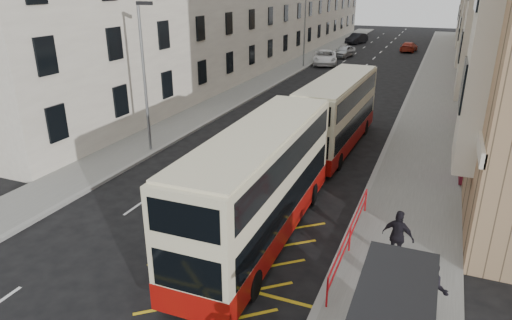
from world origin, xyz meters
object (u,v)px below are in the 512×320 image
at_px(pedestrian_mid, 431,292).
at_px(pedestrian_far, 398,236).
at_px(car_silver, 344,51).
at_px(street_lamp_near, 144,70).
at_px(double_decker_front, 260,185).
at_px(white_van, 325,57).
at_px(street_lamp_far, 305,25).
at_px(car_red, 409,47).
at_px(double_decker_rear, 337,113).
at_px(car_dark, 357,38).

bearing_deg(pedestrian_mid, pedestrian_far, 113.29).
bearing_deg(car_silver, street_lamp_near, -83.62).
xyz_separation_m(double_decker_front, pedestrian_mid, (6.12, -2.58, -1.10)).
bearing_deg(white_van, street_lamp_far, -133.52).
distance_m(double_decker_front, white_van, 40.08).
bearing_deg(car_red, street_lamp_near, 83.07).
bearing_deg(car_silver, pedestrian_mid, -65.09).
relative_size(car_silver, car_red, 0.97).
height_order(pedestrian_mid, car_silver, pedestrian_mid).
bearing_deg(car_red, pedestrian_far, 99.27).
relative_size(double_decker_rear, pedestrian_mid, 5.59).
bearing_deg(pedestrian_mid, double_decker_front, 156.92).
xyz_separation_m(car_silver, car_red, (7.31, 8.49, -0.09)).
distance_m(car_silver, car_red, 11.20).
distance_m(street_lamp_near, car_dark, 54.35).
relative_size(street_lamp_far, car_silver, 1.80).
xyz_separation_m(street_lamp_far, pedestrian_mid, (15.35, -38.95, -3.57)).
bearing_deg(street_lamp_far, street_lamp_near, -90.00).
xyz_separation_m(pedestrian_mid, white_van, (-13.68, 41.92, -0.26)).
xyz_separation_m(street_lamp_near, car_silver, (2.55, 39.40, -3.88)).
bearing_deg(pedestrian_mid, car_dark, 102.26).
bearing_deg(white_van, double_decker_rear, -88.62).
relative_size(street_lamp_near, street_lamp_far, 1.00).
height_order(car_silver, car_dark, car_dark).
distance_m(pedestrian_mid, car_dark, 64.67).
height_order(double_decker_rear, car_dark, double_decker_rear).
height_order(pedestrian_far, white_van, pedestrian_far).
bearing_deg(car_red, double_decker_front, 94.04).
xyz_separation_m(white_van, car_dark, (-0.27, 21.22, -0.02)).
bearing_deg(pedestrian_far, double_decker_front, 16.71).
xyz_separation_m(pedestrian_far, car_dark, (-12.78, 60.45, -0.29)).
distance_m(street_lamp_near, double_decker_rear, 10.92).
height_order(white_van, car_dark, white_van).
xyz_separation_m(car_dark, car_red, (8.46, -6.30, -0.13)).
height_order(double_decker_front, white_van, double_decker_front).
height_order(double_decker_front, pedestrian_far, double_decker_front).
relative_size(white_van, car_dark, 1.21).
distance_m(street_lamp_far, pedestrian_far, 39.10).
xyz_separation_m(double_decker_front, car_dark, (-7.83, 60.56, -1.38)).
bearing_deg(double_decker_rear, double_decker_front, -89.62).
xyz_separation_m(double_decker_front, car_silver, (-6.68, 45.77, -1.42)).
bearing_deg(car_red, street_lamp_far, 65.84).
distance_m(street_lamp_near, pedestrian_mid, 18.13).
xyz_separation_m(pedestrian_far, white_van, (-12.51, 39.23, -0.27)).
bearing_deg(pedestrian_far, car_red, -69.99).
xyz_separation_m(pedestrian_mid, car_silver, (-12.80, 48.35, -0.31)).
height_order(double_decker_front, pedestrian_mid, double_decker_front).
bearing_deg(car_silver, pedestrian_far, -65.63).
xyz_separation_m(street_lamp_far, white_van, (1.67, 2.97, -3.82)).
height_order(pedestrian_far, car_silver, pedestrian_far).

